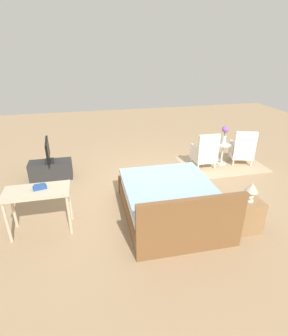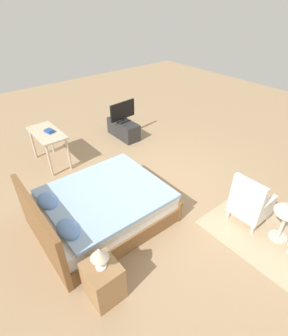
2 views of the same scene
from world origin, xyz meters
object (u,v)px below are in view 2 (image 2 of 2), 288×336
(tv_flatscreen, at_px, (123,112))
(book_stack, at_px, (49,131))
(armchair_by_window_right, at_px, (250,204))
(vanity_desk, at_px, (48,137))
(bed, at_px, (100,209))
(side_table, at_px, (284,222))
(table_lamp, at_px, (99,255))
(nightstand, at_px, (103,281))
(tv_stand, at_px, (124,129))

(tv_flatscreen, xyz_separation_m, book_stack, (-0.09, 1.93, 0.10))
(armchair_by_window_right, bearing_deg, tv_flatscreen, -2.82)
(book_stack, bearing_deg, vanity_desk, 45.20)
(bed, xyz_separation_m, side_table, (-2.06, -2.00, 0.05))
(armchair_by_window_right, xyz_separation_m, table_lamp, (0.40, 2.54, 0.40))
(nightstand, height_order, tv_flatscreen, tv_flatscreen)
(side_table, relative_size, tv_flatscreen, 0.74)
(bed, relative_size, side_table, 3.74)
(table_lamp, bearing_deg, bed, -29.39)
(side_table, bearing_deg, tv_flatscreen, -1.35)
(bed, distance_m, book_stack, 2.26)
(nightstand, bearing_deg, armchair_by_window_right, -98.90)
(bed, distance_m, side_table, 2.87)
(nightstand, distance_m, vanity_desk, 3.47)
(vanity_desk, bearing_deg, table_lamp, 167.51)
(bed, height_order, tv_stand, bed)
(nightstand, relative_size, tv_flatscreen, 0.76)
(vanity_desk, xyz_separation_m, book_stack, (-0.05, -0.05, 0.15))
(side_table, xyz_separation_m, vanity_desk, (4.31, 1.88, 0.31))
(armchair_by_window_right, bearing_deg, table_lamp, 81.10)
(nightstand, relative_size, vanity_desk, 0.55)
(bed, height_order, book_stack, bed)
(table_lamp, distance_m, book_stack, 3.41)
(nightstand, xyz_separation_m, tv_flatscreen, (3.41, -2.73, 0.42))
(nightstand, bearing_deg, tv_stand, -38.73)
(tv_flatscreen, bearing_deg, vanity_desk, 91.06)
(armchair_by_window_right, relative_size, tv_stand, 0.96)
(vanity_desk, bearing_deg, bed, 177.10)
(tv_stand, bearing_deg, side_table, 178.65)
(armchair_by_window_right, height_order, book_stack, armchair_by_window_right)
(side_table, distance_m, nightstand, 2.79)
(tv_stand, xyz_separation_m, vanity_desk, (-0.03, 1.99, 0.44))
(vanity_desk, bearing_deg, tv_flatscreen, -88.94)
(tv_stand, distance_m, tv_flatscreen, 0.48)
(tv_flatscreen, distance_m, book_stack, 1.94)
(armchair_by_window_right, height_order, vanity_desk, armchair_by_window_right)
(bed, height_order, armchair_by_window_right, bed)
(armchair_by_window_right, xyz_separation_m, book_stack, (3.72, 1.75, 0.42))
(table_lamp, distance_m, tv_stand, 4.40)
(side_table, distance_m, book_stack, 4.66)
(tv_stand, bearing_deg, nightstand, 141.27)
(book_stack, bearing_deg, bed, 175.71)
(armchair_by_window_right, height_order, tv_flatscreen, tv_flatscreen)
(armchair_by_window_right, relative_size, table_lamp, 2.79)
(book_stack, bearing_deg, side_table, -156.73)
(book_stack, bearing_deg, table_lamp, 166.49)
(side_table, height_order, table_lamp, table_lamp)
(armchair_by_window_right, distance_m, nightstand, 2.58)
(bed, relative_size, armchair_by_window_right, 2.27)
(nightstand, xyz_separation_m, vanity_desk, (3.37, -0.75, 0.37))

